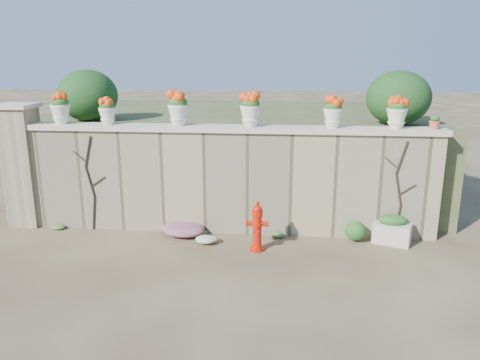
# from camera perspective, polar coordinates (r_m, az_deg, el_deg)

# --- Properties ---
(ground) EXTENTS (80.00, 80.00, 0.00)m
(ground) POSITION_cam_1_polar(r_m,az_deg,el_deg) (7.80, -3.18, -10.83)
(ground) COLOR #493724
(ground) RESTS_ON ground
(stone_wall) EXTENTS (8.00, 0.40, 2.00)m
(stone_wall) POSITION_cam_1_polar(r_m,az_deg,el_deg) (9.13, -1.59, -0.24)
(stone_wall) COLOR gray
(stone_wall) RESTS_ON ground
(wall_cap) EXTENTS (8.10, 0.52, 0.10)m
(wall_cap) POSITION_cam_1_polar(r_m,az_deg,el_deg) (8.91, -1.64, 6.29)
(wall_cap) COLOR beige
(wall_cap) RESTS_ON stone_wall
(gate_pillar) EXTENTS (0.72, 0.72, 2.48)m
(gate_pillar) POSITION_cam_1_polar(r_m,az_deg,el_deg) (10.42, -24.91, 1.72)
(gate_pillar) COLOR gray
(gate_pillar) RESTS_ON ground
(raised_fill) EXTENTS (9.00, 6.00, 2.00)m
(raised_fill) POSITION_cam_1_polar(r_m,az_deg,el_deg) (12.23, 0.24, 3.68)
(raised_fill) COLOR #384C23
(raised_fill) RESTS_ON ground
(back_shrub_left) EXTENTS (1.30, 1.30, 1.10)m
(back_shrub_left) POSITION_cam_1_polar(r_m,az_deg,el_deg) (10.86, -18.10, 9.79)
(back_shrub_left) COLOR #143814
(back_shrub_left) RESTS_ON raised_fill
(back_shrub_right) EXTENTS (1.30, 1.30, 1.10)m
(back_shrub_right) POSITION_cam_1_polar(r_m,az_deg,el_deg) (10.24, 18.74, 9.46)
(back_shrub_right) COLOR #143814
(back_shrub_right) RESTS_ON raised_fill
(vine_left) EXTENTS (0.60, 0.04, 1.91)m
(vine_left) POSITION_cam_1_polar(r_m,az_deg,el_deg) (9.62, -17.76, -0.22)
(vine_left) COLOR black
(vine_left) RESTS_ON ground
(vine_right) EXTENTS (0.60, 0.04, 1.91)m
(vine_right) POSITION_cam_1_polar(r_m,az_deg,el_deg) (9.11, 18.82, -1.15)
(vine_right) COLOR black
(vine_right) RESTS_ON ground
(fire_hydrant) EXTENTS (0.39, 0.28, 0.92)m
(fire_hydrant) POSITION_cam_1_polar(r_m,az_deg,el_deg) (8.34, 2.10, -5.64)
(fire_hydrant) COLOR red
(fire_hydrant) RESTS_ON ground
(planter_box) EXTENTS (0.76, 0.60, 0.55)m
(planter_box) POSITION_cam_1_polar(r_m,az_deg,el_deg) (9.17, 18.06, -5.82)
(planter_box) COLOR beige
(planter_box) RESTS_ON ground
(green_shrub) EXTENTS (0.53, 0.48, 0.50)m
(green_shrub) POSITION_cam_1_polar(r_m,az_deg,el_deg) (9.02, 13.79, -5.88)
(green_shrub) COLOR #1E5119
(green_shrub) RESTS_ON ground
(magenta_clump) EXTENTS (1.01, 0.67, 0.27)m
(magenta_clump) POSITION_cam_1_polar(r_m,az_deg,el_deg) (9.16, -6.28, -5.98)
(magenta_clump) COLOR #C1268C
(magenta_clump) RESTS_ON ground
(white_flowers) EXTENTS (0.56, 0.45, 0.20)m
(white_flowers) POSITION_cam_1_polar(r_m,az_deg,el_deg) (8.73, -3.59, -7.24)
(white_flowers) COLOR white
(white_flowers) RESTS_ON ground
(urn_pot_0) EXTENTS (0.38, 0.38, 0.60)m
(urn_pot_0) POSITION_cam_1_polar(r_m,az_deg,el_deg) (9.81, -21.05, 8.15)
(urn_pot_0) COLOR silver
(urn_pot_0) RESTS_ON wall_cap
(urn_pot_1) EXTENTS (0.33, 0.33, 0.52)m
(urn_pot_1) POSITION_cam_1_polar(r_m,az_deg,el_deg) (9.44, -15.87, 8.09)
(urn_pot_1) COLOR silver
(urn_pot_1) RESTS_ON wall_cap
(urn_pot_2) EXTENTS (0.40, 0.40, 0.63)m
(urn_pot_2) POSITION_cam_1_polar(r_m,az_deg,el_deg) (9.02, -7.52, 8.59)
(urn_pot_2) COLOR silver
(urn_pot_2) RESTS_ON wall_cap
(urn_pot_3) EXTENTS (0.40, 0.40, 0.62)m
(urn_pot_3) POSITION_cam_1_polar(r_m,az_deg,el_deg) (8.82, 1.29, 8.54)
(urn_pot_3) COLOR silver
(urn_pot_3) RESTS_ON wall_cap
(urn_pot_4) EXTENTS (0.36, 0.36, 0.56)m
(urn_pot_4) POSITION_cam_1_polar(r_m,az_deg,el_deg) (8.85, 11.28, 8.09)
(urn_pot_4) COLOR silver
(urn_pot_4) RESTS_ON wall_cap
(urn_pot_5) EXTENTS (0.37, 0.37, 0.58)m
(urn_pot_5) POSITION_cam_1_polar(r_m,az_deg,el_deg) (9.03, 18.58, 7.80)
(urn_pot_5) COLOR silver
(urn_pot_5) RESTS_ON wall_cap
(terracotta_pot) EXTENTS (0.20, 0.20, 0.24)m
(terracotta_pot) POSITION_cam_1_polar(r_m,az_deg,el_deg) (9.23, 22.63, 6.45)
(terracotta_pot) COLOR #C2573B
(terracotta_pot) RESTS_ON wall_cap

